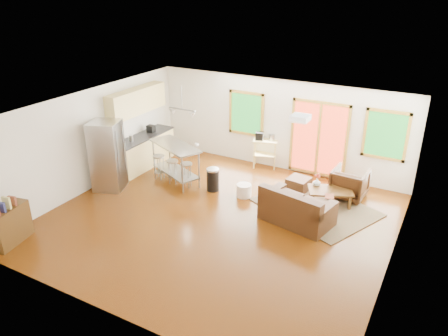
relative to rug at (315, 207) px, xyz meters
The scene contains 29 objects.
floor 2.44m from the rug, 137.04° to the right, with size 7.50×7.00×0.02m, color #3D1B04.
ceiling 3.57m from the rug, 137.04° to the right, with size 7.50×7.00×0.02m, color white.
back_wall 2.87m from the rug, 134.09° to the left, with size 7.50×0.02×2.60m, color white.
left_wall 5.93m from the rug, 163.30° to the right, with size 0.02×7.00×2.60m, color white.
right_wall 2.88m from the rug, 40.17° to the right, with size 0.02×7.00×2.60m, color white.
front_wall 5.62m from the rug, 109.06° to the right, with size 7.50×0.02×2.60m, color white.
window_left 3.63m from the rug, 147.22° to the left, with size 1.10×0.05×1.30m.
french_doors 2.18m from the rug, 108.13° to the left, with size 1.60×0.05×2.10m.
window_right 2.58m from the rug, 58.22° to the left, with size 1.10×0.05×1.30m.
rug is the anchor object (origin of this frame).
loveseat 0.97m from the rug, 101.87° to the right, with size 1.72×1.19×0.84m.
coffee_table 0.52m from the rug, 49.78° to the left, with size 1.21×1.00×0.42m.
armchair 1.16m from the rug, 59.67° to the left, with size 0.82×0.77×0.85m, color black.
ottoman 0.99m from the rug, 135.46° to the left, with size 0.53×0.53×0.35m, color black.
pouf 1.83m from the rug, behind, with size 0.38×0.38×0.33m, color white.
vase 0.64m from the rug, 108.82° to the left, with size 0.24×0.25×0.32m.
book 0.58m from the rug, 22.20° to the right, with size 0.21×0.03×0.28m, color brown.
cabinets 5.35m from the rug, behind, with size 0.64×2.24×2.30m.
refrigerator 5.41m from the rug, 163.05° to the right, with size 0.94×0.92×1.83m.
island 3.92m from the rug, behind, with size 1.78×1.28×1.05m.
cup 3.54m from the rug, behind, with size 0.12×0.09×0.12m, color white.
bar_stool_a 4.37m from the rug, behind, with size 0.36×0.36×0.68m.
bar_stool_b 3.90m from the rug, behind, with size 0.40×0.40×0.65m.
bar_stool_c 3.45m from the rug, behind, with size 0.38×0.38×0.67m.
trash_can 2.71m from the rug, behind, with size 0.40×0.40×0.61m.
kitchen_cart 2.79m from the rug, 141.76° to the left, with size 0.80×0.65×1.06m.
bookshelf 6.86m from the rug, 138.55° to the right, with size 0.53×0.97×1.08m.
ceiling_flush 2.74m from the rug, 100.00° to the right, with size 0.35×0.35×0.12m, color white.
pendant_light 4.14m from the rug, behind, with size 0.80×0.18×0.79m.
Camera 1 is at (4.33, -7.57, 5.16)m, focal length 35.00 mm.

